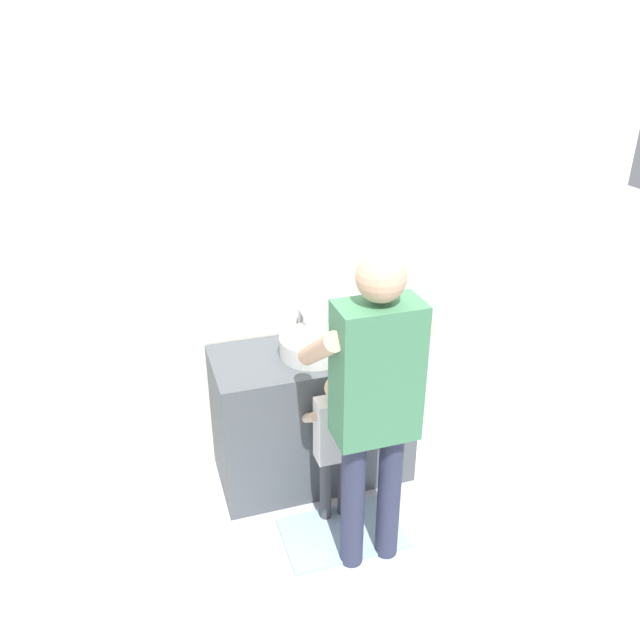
# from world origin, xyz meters

# --- Properties ---
(ground_plane) EXTENTS (14.00, 14.00, 0.00)m
(ground_plane) POSITION_xyz_m (0.00, 0.00, 0.00)
(ground_plane) COLOR silver
(back_wall) EXTENTS (4.40, 0.08, 2.70)m
(back_wall) POSITION_xyz_m (0.00, 0.62, 1.35)
(back_wall) COLOR silver
(back_wall) RESTS_ON ground
(vanity_cabinet) EXTENTS (1.11, 0.54, 0.82)m
(vanity_cabinet) POSITION_xyz_m (0.00, 0.30, 0.41)
(vanity_cabinet) COLOR #4C5156
(vanity_cabinet) RESTS_ON ground
(sink_basin) EXTENTS (0.37, 0.37, 0.11)m
(sink_basin) POSITION_xyz_m (0.00, 0.28, 0.88)
(sink_basin) COLOR silver
(sink_basin) RESTS_ON vanity_cabinet
(faucet) EXTENTS (0.18, 0.14, 0.18)m
(faucet) POSITION_xyz_m (0.00, 0.50, 0.90)
(faucet) COLOR #B7BABF
(faucet) RESTS_ON vanity_cabinet
(toothbrush_cup) EXTENTS (0.07, 0.07, 0.21)m
(toothbrush_cup) POSITION_xyz_m (0.32, 0.28, 0.88)
(toothbrush_cup) COLOR #4C8EB2
(toothbrush_cup) RESTS_ON vanity_cabinet
(bath_mat) EXTENTS (0.64, 0.40, 0.02)m
(bath_mat) POSITION_xyz_m (0.00, -0.25, 0.01)
(bath_mat) COLOR #99B7CC
(bath_mat) RESTS_ON ground
(child_toddler) EXTENTS (0.28, 0.28, 0.90)m
(child_toddler) POSITION_xyz_m (0.00, -0.10, 0.54)
(child_toddler) COLOR #47474C
(child_toddler) RESTS_ON ground
(adult_parent) EXTENTS (0.51, 0.54, 1.65)m
(adult_parent) POSITION_xyz_m (0.08, -0.41, 0.99)
(adult_parent) COLOR #2D334C
(adult_parent) RESTS_ON ground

